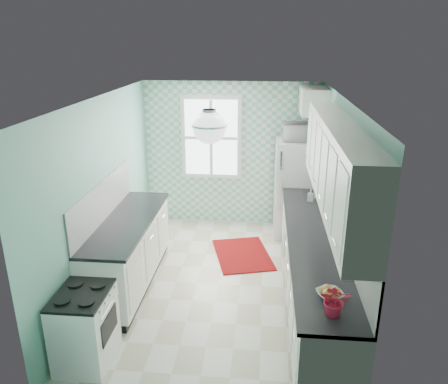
# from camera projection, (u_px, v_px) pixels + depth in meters

# --- Properties ---
(floor) EXTENTS (3.00, 4.40, 0.02)m
(floor) POSITION_uv_depth(u_px,v_px,m) (219.00, 285.00, 5.96)
(floor) COLOR silver
(floor) RESTS_ON ground
(ceiling) EXTENTS (3.00, 4.40, 0.02)m
(ceiling) POSITION_uv_depth(u_px,v_px,m) (218.00, 98.00, 5.11)
(ceiling) COLOR white
(ceiling) RESTS_ON wall_back
(wall_back) EXTENTS (3.00, 0.02, 2.50)m
(wall_back) POSITION_uv_depth(u_px,v_px,m) (232.00, 154.00, 7.61)
(wall_back) COLOR #6FB3A0
(wall_back) RESTS_ON floor
(wall_front) EXTENTS (3.00, 0.02, 2.50)m
(wall_front) POSITION_uv_depth(u_px,v_px,m) (189.00, 295.00, 3.46)
(wall_front) COLOR #6FB3A0
(wall_front) RESTS_ON floor
(wall_left) EXTENTS (0.02, 4.40, 2.50)m
(wall_left) POSITION_uv_depth(u_px,v_px,m) (103.00, 195.00, 5.67)
(wall_left) COLOR #6FB3A0
(wall_left) RESTS_ON floor
(wall_right) EXTENTS (0.02, 4.40, 2.50)m
(wall_right) POSITION_uv_depth(u_px,v_px,m) (339.00, 202.00, 5.40)
(wall_right) COLOR #6FB3A0
(wall_right) RESTS_ON floor
(accent_wall) EXTENTS (3.00, 0.01, 2.50)m
(accent_wall) POSITION_uv_depth(u_px,v_px,m) (232.00, 155.00, 7.59)
(accent_wall) COLOR #76C6AB
(accent_wall) RESTS_ON wall_back
(window) EXTENTS (1.04, 0.05, 1.44)m
(window) POSITION_uv_depth(u_px,v_px,m) (211.00, 138.00, 7.49)
(window) COLOR white
(window) RESTS_ON wall_back
(backsplash_right) EXTENTS (0.02, 3.60, 0.51)m
(backsplash_right) POSITION_uv_depth(u_px,v_px,m) (342.00, 219.00, 5.05)
(backsplash_right) COLOR white
(backsplash_right) RESTS_ON wall_right
(backsplash_left) EXTENTS (0.02, 2.15, 0.51)m
(backsplash_left) POSITION_uv_depth(u_px,v_px,m) (103.00, 201.00, 5.62)
(backsplash_left) COLOR white
(backsplash_left) RESTS_ON wall_left
(upper_cabinets_right) EXTENTS (0.33, 3.20, 0.90)m
(upper_cabinets_right) POSITION_uv_depth(u_px,v_px,m) (337.00, 165.00, 4.64)
(upper_cabinets_right) COLOR white
(upper_cabinets_right) RESTS_ON wall_right
(upper_cabinet_fridge) EXTENTS (0.40, 0.74, 0.40)m
(upper_cabinet_fridge) POSITION_uv_depth(u_px,v_px,m) (313.00, 100.00, 6.80)
(upper_cabinet_fridge) COLOR white
(upper_cabinet_fridge) RESTS_ON wall_right
(ceiling_light) EXTENTS (0.34, 0.34, 0.35)m
(ceiling_light) POSITION_uv_depth(u_px,v_px,m) (209.00, 127.00, 4.43)
(ceiling_light) COLOR silver
(ceiling_light) RESTS_ON ceiling
(base_cabinets_right) EXTENTS (0.60, 3.60, 0.90)m
(base_cabinets_right) POSITION_uv_depth(u_px,v_px,m) (313.00, 274.00, 5.32)
(base_cabinets_right) COLOR white
(base_cabinets_right) RESTS_ON floor
(countertop_right) EXTENTS (0.63, 3.60, 0.04)m
(countertop_right) POSITION_uv_depth(u_px,v_px,m) (314.00, 240.00, 5.17)
(countertop_right) COLOR black
(countertop_right) RESTS_ON base_cabinets_right
(base_cabinets_left) EXTENTS (0.60, 2.15, 0.90)m
(base_cabinets_left) POSITION_uv_depth(u_px,v_px,m) (129.00, 253.00, 5.84)
(base_cabinets_left) COLOR white
(base_cabinets_left) RESTS_ON floor
(countertop_left) EXTENTS (0.63, 2.15, 0.04)m
(countertop_left) POSITION_uv_depth(u_px,v_px,m) (127.00, 221.00, 5.68)
(countertop_left) COLOR black
(countertop_left) RESTS_ON base_cabinets_left
(fridge) EXTENTS (0.71, 0.70, 1.62)m
(fridge) POSITION_uv_depth(u_px,v_px,m) (296.00, 188.00, 7.25)
(fridge) COLOR silver
(fridge) RESTS_ON floor
(stove) EXTENTS (0.52, 0.65, 0.78)m
(stove) POSITION_uv_depth(u_px,v_px,m) (85.00, 326.00, 4.44)
(stove) COLOR silver
(stove) RESTS_ON floor
(sink) EXTENTS (0.57, 0.48, 0.53)m
(sink) POSITION_uv_depth(u_px,v_px,m) (309.00, 211.00, 5.98)
(sink) COLOR silver
(sink) RESTS_ON countertop_right
(rug) EXTENTS (1.05, 1.29, 0.02)m
(rug) POSITION_uv_depth(u_px,v_px,m) (243.00, 254.00, 6.75)
(rug) COLOR maroon
(rug) RESTS_ON floor
(dish_towel) EXTENTS (0.09, 0.21, 0.33)m
(dish_towel) POSITION_uv_depth(u_px,v_px,m) (285.00, 242.00, 6.08)
(dish_towel) COLOR #50BAA5
(dish_towel) RESTS_ON base_cabinets_right
(fruit_bowl) EXTENTS (0.30, 0.30, 0.06)m
(fruit_bowl) POSITION_uv_depth(u_px,v_px,m) (330.00, 295.00, 3.98)
(fruit_bowl) COLOR white
(fruit_bowl) RESTS_ON countertop_right
(potted_plant) EXTENTS (0.28, 0.25, 0.29)m
(potted_plant) POSITION_uv_depth(u_px,v_px,m) (335.00, 301.00, 3.69)
(potted_plant) COLOR #B50C13
(potted_plant) RESTS_ON countertop_right
(soap_bottle) EXTENTS (0.09, 0.09, 0.17)m
(soap_bottle) POSITION_uv_depth(u_px,v_px,m) (311.00, 195.00, 6.29)
(soap_bottle) COLOR #7DA1B1
(soap_bottle) RESTS_ON countertop_right
(microwave) EXTENTS (0.51, 0.35, 0.28)m
(microwave) POSITION_uv_depth(u_px,v_px,m) (299.00, 132.00, 6.93)
(microwave) COLOR white
(microwave) RESTS_ON fridge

